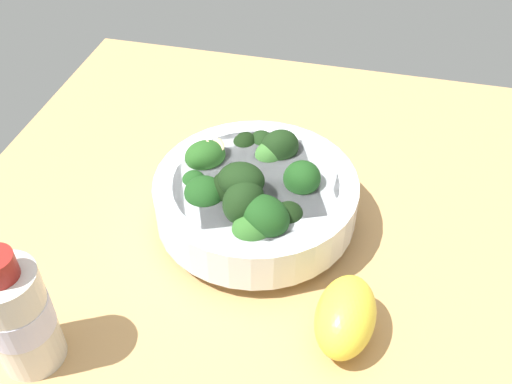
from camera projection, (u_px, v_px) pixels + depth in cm
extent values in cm
cube|color=tan|center=(267.00, 235.00, 58.57)|extent=(62.74, 62.74, 3.12)
cylinder|color=white|center=(256.00, 217.00, 57.30)|extent=(10.44, 10.44, 1.35)
cylinder|color=white|center=(256.00, 197.00, 55.48)|extent=(18.97, 18.97, 4.06)
cylinder|color=silver|center=(256.00, 184.00, 54.38)|extent=(15.39, 15.39, 0.80)
cylinder|color=#2F662B|center=(242.00, 196.00, 52.72)|extent=(2.06, 2.15, 1.55)
ellipsoid|color=black|center=(241.00, 180.00, 51.42)|extent=(5.11, 5.15, 4.18)
cylinder|color=#3C7A32|center=(265.00, 230.00, 50.95)|extent=(1.97, 2.07, 1.38)
ellipsoid|color=#194216|center=(265.00, 216.00, 49.84)|extent=(6.46, 6.32, 5.34)
cylinder|color=#3C7A32|center=(269.00, 163.00, 57.67)|extent=(1.31, 1.21, 1.15)
ellipsoid|color=#386B2B|center=(270.00, 153.00, 56.86)|extent=(3.80, 3.74, 2.34)
cylinder|color=#2F662B|center=(284.00, 161.00, 58.21)|extent=(2.02, 2.04, 1.55)
ellipsoid|color=black|center=(284.00, 147.00, 57.05)|extent=(5.16, 5.49, 4.24)
cylinder|color=#589D47|center=(194.00, 191.00, 55.21)|extent=(1.29, 1.24, 1.07)
ellipsoid|color=#194216|center=(194.00, 181.00, 54.38)|extent=(3.51, 3.09, 2.75)
cylinder|color=#2F662B|center=(288.00, 226.00, 51.98)|extent=(1.26, 1.29, 1.58)
ellipsoid|color=black|center=(288.00, 215.00, 51.04)|extent=(3.72, 3.71, 2.39)
cylinder|color=#2F662B|center=(262.00, 151.00, 59.81)|extent=(1.31, 1.25, 1.06)
ellipsoid|color=black|center=(262.00, 141.00, 59.00)|extent=(3.70, 3.86, 2.60)
cylinder|color=#4A8F3C|center=(244.00, 217.00, 51.71)|extent=(1.67, 1.56, 1.61)
ellipsoid|color=black|center=(244.00, 202.00, 50.50)|extent=(5.52, 5.81, 5.66)
cylinder|color=#4A8F3C|center=(206.00, 169.00, 57.29)|extent=(1.98, 2.18, 1.64)
ellipsoid|color=#23511C|center=(205.00, 156.00, 56.16)|extent=(5.32, 5.60, 3.43)
cylinder|color=#3C7A32|center=(301.00, 191.00, 54.51)|extent=(1.18, 1.44, 1.60)
ellipsoid|color=#194216|center=(302.00, 178.00, 53.45)|extent=(5.26, 5.26, 4.39)
cylinder|color=#589D47|center=(245.00, 154.00, 59.73)|extent=(1.40, 1.27, 1.17)
ellipsoid|color=black|center=(245.00, 144.00, 58.88)|extent=(3.69, 3.41, 3.00)
cylinder|color=#589D47|center=(255.00, 241.00, 50.60)|extent=(1.68, 1.66, 1.23)
ellipsoid|color=#2D6023|center=(255.00, 228.00, 49.55)|extent=(4.74, 4.98, 3.57)
cylinder|color=#2F662B|center=(205.00, 207.00, 53.86)|extent=(1.70, 1.71, 1.83)
ellipsoid|color=#194216|center=(204.00, 193.00, 52.62)|extent=(3.85, 3.99, 3.13)
cylinder|color=#2F662B|center=(231.00, 199.00, 53.92)|extent=(1.82, 1.73, 1.37)
ellipsoid|color=black|center=(231.00, 187.00, 52.94)|extent=(5.27, 5.51, 4.45)
ellipsoid|color=#DBBC84|center=(219.00, 144.00, 56.19)|extent=(1.83, 2.08, 0.60)
ellipsoid|color=#DBBC84|center=(194.00, 161.00, 55.93)|extent=(1.87, 1.15, 0.72)
ellipsoid|color=#DBBC84|center=(202.00, 147.00, 55.58)|extent=(1.58, 2.08, 1.25)
ellipsoid|color=yellow|center=(345.00, 317.00, 46.45)|extent=(5.25, 7.85, 5.06)
cylinder|color=beige|center=(19.00, 318.00, 43.52)|extent=(4.92, 4.92, 9.72)
cylinder|color=silver|center=(18.00, 315.00, 43.21)|extent=(5.02, 5.02, 2.77)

